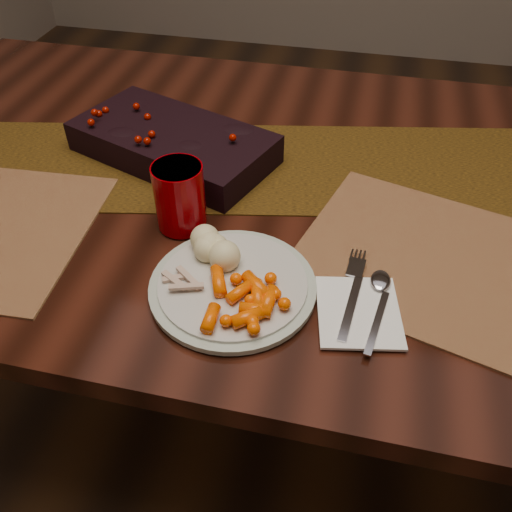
% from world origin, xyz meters
% --- Properties ---
extents(floor, '(5.00, 5.00, 0.00)m').
position_xyz_m(floor, '(0.00, 0.00, 0.00)').
color(floor, black).
rests_on(floor, ground).
extents(dining_table, '(1.80, 1.00, 0.75)m').
position_xyz_m(dining_table, '(0.00, 0.00, 0.38)').
color(dining_table, black).
rests_on(dining_table, floor).
extents(table_runner, '(1.53, 0.60, 0.00)m').
position_xyz_m(table_runner, '(-0.05, 0.03, 0.75)').
color(table_runner, '#422611').
rests_on(table_runner, dining_table).
extents(centerpiece, '(0.43, 0.32, 0.08)m').
position_xyz_m(centerpiece, '(-0.22, 0.02, 0.79)').
color(centerpiece, black).
rests_on(centerpiece, table_runner).
extents(placemat_main, '(0.53, 0.45, 0.00)m').
position_xyz_m(placemat_main, '(0.30, -0.18, 0.75)').
color(placemat_main, '#926E4A').
rests_on(placemat_main, dining_table).
extents(dinner_plate, '(0.31, 0.31, 0.01)m').
position_xyz_m(dinner_plate, '(-0.02, -0.30, 0.76)').
color(dinner_plate, beige).
rests_on(dinner_plate, placemat_main).
extents(baby_carrots, '(0.14, 0.13, 0.02)m').
position_xyz_m(baby_carrots, '(0.01, -0.35, 0.78)').
color(baby_carrots, '#FD5500').
rests_on(baby_carrots, dinner_plate).
extents(mashed_potatoes, '(0.09, 0.09, 0.04)m').
position_xyz_m(mashed_potatoes, '(-0.06, -0.25, 0.79)').
color(mashed_potatoes, beige).
rests_on(mashed_potatoes, dinner_plate).
extents(turkey_shreds, '(0.08, 0.07, 0.02)m').
position_xyz_m(turkey_shreds, '(-0.09, -0.33, 0.78)').
color(turkey_shreds, tan).
rests_on(turkey_shreds, dinner_plate).
extents(napkin, '(0.14, 0.15, 0.00)m').
position_xyz_m(napkin, '(0.17, -0.31, 0.76)').
color(napkin, white).
rests_on(napkin, placemat_main).
extents(fork, '(0.04, 0.17, 0.00)m').
position_xyz_m(fork, '(0.16, -0.29, 0.76)').
color(fork, white).
rests_on(fork, napkin).
extents(spoon, '(0.05, 0.15, 0.00)m').
position_xyz_m(spoon, '(0.20, -0.30, 0.76)').
color(spoon, silver).
rests_on(spoon, napkin).
extents(red_cup, '(0.10, 0.10, 0.11)m').
position_xyz_m(red_cup, '(-0.14, -0.18, 0.81)').
color(red_cup, '#800005').
rests_on(red_cup, placemat_main).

